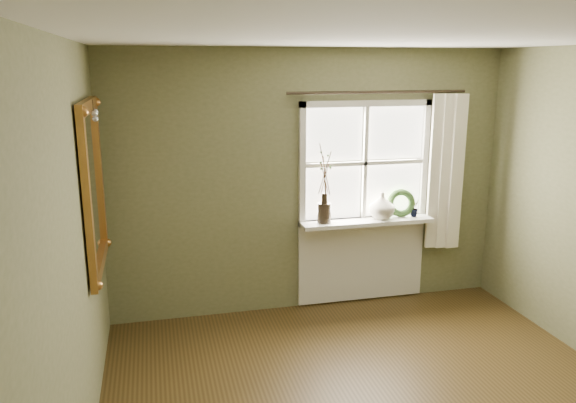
% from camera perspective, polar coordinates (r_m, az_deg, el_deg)
% --- Properties ---
extents(ceiling, '(4.50, 4.50, 0.00)m').
position_cam_1_polar(ceiling, '(3.35, 13.72, 16.14)').
color(ceiling, silver).
rests_on(ceiling, ground).
extents(wall_back, '(4.00, 0.10, 2.60)m').
position_cam_1_polar(wall_back, '(5.61, 2.22, 2.01)').
color(wall_back, '#686A46').
rests_on(wall_back, ground).
extents(wall_left, '(0.10, 4.50, 2.60)m').
position_cam_1_polar(wall_left, '(3.23, -22.57, -7.96)').
color(wall_left, '#686A46').
rests_on(wall_left, ground).
extents(window_frame, '(1.36, 0.06, 1.24)m').
position_cam_1_polar(window_frame, '(5.68, 7.79, 3.90)').
color(window_frame, silver).
rests_on(window_frame, wall_back).
extents(window_sill, '(1.36, 0.26, 0.04)m').
position_cam_1_polar(window_sill, '(5.71, 8.00, -2.03)').
color(window_sill, silver).
rests_on(window_sill, wall_back).
extents(window_apron, '(1.36, 0.04, 0.88)m').
position_cam_1_polar(window_apron, '(5.94, 7.47, -5.84)').
color(window_apron, silver).
rests_on(window_apron, ground).
extents(dark_jug, '(0.17, 0.17, 0.20)m').
position_cam_1_polar(dark_jug, '(5.53, 3.70, -1.15)').
color(dark_jug, black).
rests_on(dark_jug, window_sill).
extents(cream_vase, '(0.27, 0.27, 0.27)m').
position_cam_1_polar(cream_vase, '(5.73, 9.52, -0.43)').
color(cream_vase, beige).
rests_on(cream_vase, window_sill).
extents(wreath, '(0.31, 0.19, 0.30)m').
position_cam_1_polar(wreath, '(5.86, 11.40, -0.44)').
color(wreath, '#2D4A21').
rests_on(wreath, window_sill).
extents(potted_plant_left, '(0.09, 0.07, 0.15)m').
position_cam_1_polar(potted_plant_left, '(5.54, 3.67, -1.42)').
color(potted_plant_left, '#2D4A21').
rests_on(potted_plant_left, window_sill).
extents(potted_plant_right, '(0.12, 0.11, 0.18)m').
position_cam_1_polar(potted_plant_right, '(5.89, 12.76, -0.64)').
color(potted_plant_right, '#2D4A21').
rests_on(potted_plant_right, window_sill).
extents(curtain, '(0.36, 0.12, 1.59)m').
position_cam_1_polar(curtain, '(5.97, 15.63, 2.87)').
color(curtain, white).
rests_on(curtain, wall_back).
extents(curtain_rod, '(1.84, 0.03, 0.03)m').
position_cam_1_polar(curtain_rod, '(5.59, 9.22, 10.91)').
color(curtain_rod, black).
rests_on(curtain_rod, wall_back).
extents(gilt_mirror, '(0.10, 1.10, 1.31)m').
position_cam_1_polar(gilt_mirror, '(4.53, -19.16, 1.47)').
color(gilt_mirror, white).
rests_on(gilt_mirror, wall_left).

